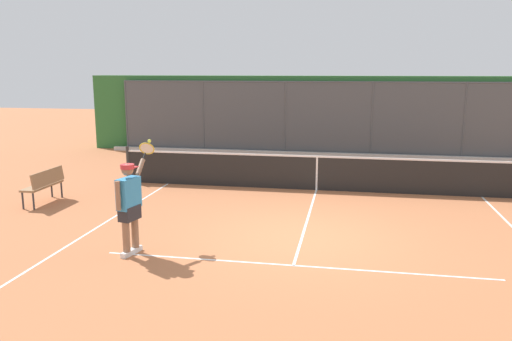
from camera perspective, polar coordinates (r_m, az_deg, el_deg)
The scene contains 6 objects.
ground_plane at distance 10.16m, azimuth 5.15°, elevation -7.51°, with size 60.00×60.00×0.00m, color #B76B42.
court_line_markings at distance 8.49m, azimuth 3.96°, elevation -11.33°, with size 8.63×10.21×0.01m.
fence_backdrop at distance 20.23m, azimuth 8.12°, elevation 6.12°, with size 19.31×1.37×3.02m.
tennis_net at distance 14.02m, azimuth 6.81°, elevation -0.22°, with size 11.09×0.09×1.07m.
tennis_player at distance 9.28m, azimuth -13.95°, elevation -3.41°, with size 0.32×1.40×1.94m.
courtside_bench at distance 13.59m, azimuth -22.56°, elevation -1.30°, with size 0.40×1.30×0.84m.
Camera 1 is at (-0.87, 9.59, 3.26)m, focal length 35.80 mm.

